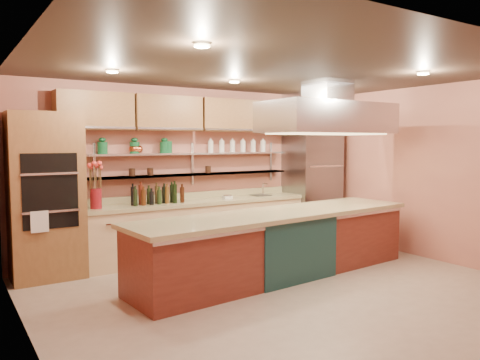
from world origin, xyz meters
TOP-DOWN VIEW (x-y plane):
  - floor at (0.00, 0.00)m, footprint 6.00×5.00m
  - ceiling at (0.00, 0.00)m, footprint 6.00×5.00m
  - wall_back at (0.00, 2.50)m, footprint 6.00×0.04m
  - wall_front at (0.00, -2.50)m, footprint 6.00×0.04m
  - wall_left at (-3.00, 0.00)m, footprint 0.04×5.00m
  - wall_right at (3.00, 0.00)m, footprint 0.04×5.00m
  - oven_stack at (-2.45, 2.18)m, footprint 0.95×0.64m
  - refrigerator at (2.35, 2.14)m, footprint 0.95×0.72m
  - back_counter at (-0.05, 2.20)m, footprint 3.84×0.64m
  - wall_shelf_lower at (-0.05, 2.37)m, footprint 3.60×0.26m
  - wall_shelf_upper at (-0.05, 2.37)m, footprint 3.60×0.26m
  - upper_cabinets at (0.00, 2.32)m, footprint 4.60×0.36m
  - range_hood at (1.22, 0.55)m, footprint 2.00×1.00m
  - ceiling_downlights at (0.00, 0.20)m, footprint 4.00×2.80m
  - island at (0.32, 0.55)m, footprint 4.44×1.29m
  - flower_vase at (-1.78, 2.15)m, footprint 0.21×0.21m
  - oil_bottle_cluster at (-0.81, 2.15)m, footprint 0.93×0.42m
  - kitchen_scale at (0.45, 2.15)m, footprint 0.18×0.15m
  - bar_faucet at (1.27, 2.25)m, footprint 0.04×0.04m
  - copper_kettle at (-1.06, 2.37)m, footprint 0.22×0.22m
  - green_canister at (-0.56, 2.37)m, footprint 0.19×0.19m

SIDE VIEW (x-z plane):
  - floor at x=0.00m, z-range -0.02..0.00m
  - island at x=0.32m, z-range 0.00..0.91m
  - back_counter at x=-0.05m, z-range 0.00..0.93m
  - kitchen_scale at x=0.45m, z-range 0.93..1.01m
  - bar_faucet at x=1.27m, z-range 0.93..1.14m
  - refrigerator at x=2.35m, z-range 0.00..2.10m
  - oil_bottle_cluster at x=-0.81m, z-range 0.93..1.22m
  - flower_vase at x=-1.78m, z-range 0.93..1.22m
  - oven_stack at x=-2.45m, z-range 0.00..2.30m
  - wall_shelf_lower at x=-0.05m, z-range 1.34..1.36m
  - wall_back at x=0.00m, z-range 0.00..2.80m
  - wall_front at x=0.00m, z-range 0.00..2.80m
  - wall_left at x=-3.00m, z-range 0.00..2.80m
  - wall_right at x=3.00m, z-range 0.00..2.80m
  - wall_shelf_upper at x=-0.05m, z-range 1.69..1.71m
  - copper_kettle at x=-1.06m, z-range 1.71..1.85m
  - green_canister at x=-0.56m, z-range 1.71..1.91m
  - range_hood at x=1.22m, z-range 2.02..2.48m
  - upper_cabinets at x=0.00m, z-range 2.08..2.62m
  - ceiling_downlights at x=0.00m, z-range 2.76..2.78m
  - ceiling at x=0.00m, z-range 2.79..2.81m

